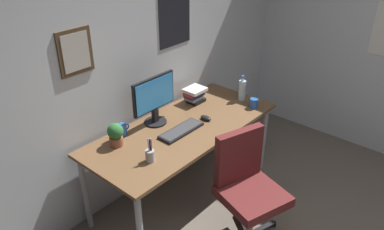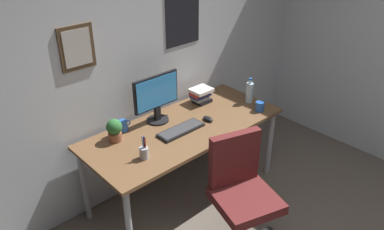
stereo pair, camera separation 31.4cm
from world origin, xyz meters
TOP-DOWN VIEW (x-y plane):
  - wall_back at (-0.00, 2.15)m, footprint 4.40×0.10m
  - desk at (0.13, 1.68)m, footprint 1.81×0.79m
  - office_chair at (0.08, 0.96)m, footprint 0.58×0.59m
  - monitor at (0.02, 1.91)m, footprint 0.46×0.20m
  - keyboard at (0.05, 1.63)m, footprint 0.43×0.15m
  - computer_mouse at (0.35, 1.60)m, footprint 0.06×0.11m
  - water_bottle at (0.91, 1.60)m, footprint 0.07×0.07m
  - coffee_mug_near at (0.84, 1.41)m, footprint 0.12×0.08m
  - coffee_mug_far at (-0.31, 1.98)m, footprint 0.12×0.09m
  - potted_plant at (-0.44, 1.88)m, footprint 0.13×0.13m
  - pen_cup at (-0.42, 1.52)m, footprint 0.07×0.07m
  - book_stack_left at (0.56, 1.91)m, footprint 0.20×0.17m

SIDE VIEW (x-z plane):
  - office_chair at x=0.08m, z-range 0.05..1.00m
  - desk at x=0.13m, z-range 0.31..1.07m
  - keyboard at x=0.05m, z-range 0.76..0.78m
  - computer_mouse at x=0.35m, z-range 0.76..0.79m
  - coffee_mug_near at x=0.84m, z-range 0.76..0.85m
  - coffee_mug_far at x=-0.31m, z-range 0.76..0.85m
  - pen_cup at x=-0.42m, z-range 0.71..0.91m
  - book_stack_left at x=0.56m, z-range 0.76..0.91m
  - potted_plant at x=-0.44m, z-range 0.76..0.96m
  - water_bottle at x=0.91m, z-range 0.74..0.99m
  - monitor at x=0.02m, z-range 0.78..1.21m
  - wall_back at x=0.00m, z-range 0.00..2.60m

